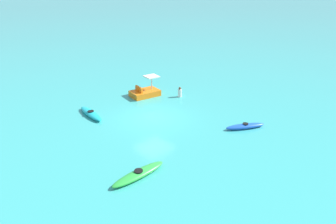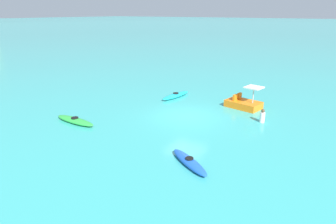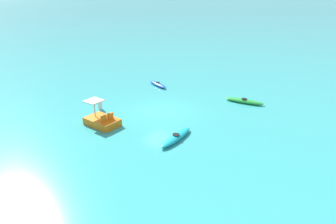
{
  "view_description": "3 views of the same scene",
  "coord_description": "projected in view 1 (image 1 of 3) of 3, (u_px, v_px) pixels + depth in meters",
  "views": [
    {
      "loc": [
        -15.62,
        12.6,
        9.14
      ],
      "look_at": [
        -1.07,
        -0.46,
        0.68
      ],
      "focal_mm": 32.46,
      "sensor_mm": 36.0,
      "label": 1
    },
    {
      "loc": [
        -15.59,
        -9.54,
        6.67
      ],
      "look_at": [
        -1.75,
        0.28,
        0.76
      ],
      "focal_mm": 31.02,
      "sensor_mm": 36.0,
      "label": 2
    },
    {
      "loc": [
        18.13,
        10.83,
        8.98
      ],
      "look_at": [
        0.64,
        1.02,
        0.42
      ],
      "focal_mm": 31.55,
      "sensor_mm": 36.0,
      "label": 3
    }
  ],
  "objects": [
    {
      "name": "kayak_cyan",
      "position": [
        91.0,
        113.0,
        22.35
      ],
      "size": [
        3.28,
        0.96,
        0.37
      ],
      "color": "#19B7C6",
      "rests_on": "ground_plane"
    },
    {
      "name": "kayak_green",
      "position": [
        139.0,
        174.0,
        15.36
      ],
      "size": [
        0.79,
        3.25,
        0.37
      ],
      "color": "green",
      "rests_on": "ground_plane"
    },
    {
      "name": "ground_plane",
      "position": [
        153.0,
        118.0,
        22.02
      ],
      "size": [
        600.0,
        600.0,
        0.0
      ],
      "primitive_type": "plane",
      "color": "#38ADA8"
    },
    {
      "name": "kayak_blue",
      "position": [
        245.0,
        126.0,
        20.41
      ],
      "size": [
        1.81,
        2.74,
        0.37
      ],
      "color": "blue",
      "rests_on": "ground_plane"
    },
    {
      "name": "pedal_boat_orange",
      "position": [
        145.0,
        92.0,
        26.11
      ],
      "size": [
        1.82,
        2.61,
        1.68
      ],
      "color": "orange",
      "rests_on": "ground_plane"
    },
    {
      "name": "person_near_shore",
      "position": [
        180.0,
        93.0,
        25.89
      ],
      "size": [
        0.34,
        0.34,
        0.88
      ],
      "color": "silver",
      "rests_on": "ground_plane"
    }
  ]
}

